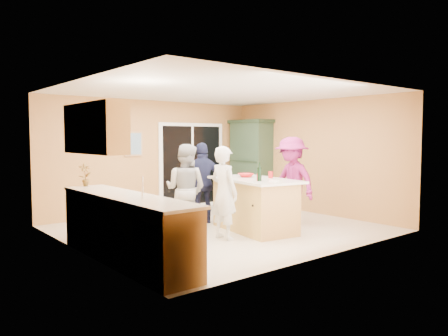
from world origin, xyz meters
TOP-DOWN VIEW (x-y plane):
  - floor at (0.00, 0.00)m, footprint 5.50×5.50m
  - ceiling at (0.00, 0.00)m, footprint 5.50×5.00m
  - wall_back at (0.00, 2.50)m, footprint 5.50×0.10m
  - wall_front at (0.00, -2.50)m, footprint 5.50×0.10m
  - wall_left at (-2.75, 0.00)m, footprint 0.10×5.00m
  - wall_right at (2.75, 0.00)m, footprint 0.10×5.00m
  - left_cabinet_run at (-2.45, -1.05)m, footprint 0.65×3.05m
  - upper_cabinets at (-2.58, -0.20)m, footprint 0.35×1.60m
  - sliding_door at (1.05, 2.46)m, footprint 1.90×0.07m
  - framed_picture at (-0.55, 2.48)m, footprint 0.46×0.04m
  - kitchen_island at (0.35, -0.55)m, footprint 1.29×2.00m
  - green_hutch at (2.49, 1.85)m, footprint 0.63×1.20m
  - woman_white at (-0.51, -0.71)m, footprint 0.42×0.61m
  - woman_grey at (-0.79, 0.04)m, footprint 0.93×0.99m
  - woman_navy at (0.05, 0.66)m, footprint 1.04×0.68m
  - woman_magenta at (1.34, -0.58)m, footprint 0.70×1.16m
  - serving_bowl at (0.43, -0.23)m, footprint 0.38×0.38m
  - tulip_vase at (-2.45, 0.52)m, footprint 0.21×0.14m
  - tumbler_near at (0.66, -0.67)m, footprint 0.11×0.11m
  - tumbler_far at (0.13, -0.90)m, footprint 0.11×0.11m
  - wine_bottle at (0.10, -0.95)m, footprint 0.08×0.08m
  - white_plate at (0.28, -1.12)m, footprint 0.21×0.21m

SIDE VIEW (x-z plane):
  - floor at x=0.00m, z-range 0.00..0.00m
  - kitchen_island at x=0.35m, z-range -0.03..0.95m
  - left_cabinet_run at x=-2.45m, z-range -0.16..1.08m
  - woman_white at x=-0.51m, z-range 0.00..1.60m
  - woman_grey at x=-0.79m, z-range 0.00..1.62m
  - woman_navy at x=0.05m, z-range 0.00..1.64m
  - woman_magenta at x=1.34m, z-range 0.00..1.75m
  - white_plate at x=0.28m, z-range 0.98..0.99m
  - serving_bowl at x=0.43m, z-range 0.98..1.05m
  - tumbler_far at x=0.13m, z-range 0.98..1.10m
  - tumbler_near at x=0.66m, z-range 0.98..1.11m
  - sliding_door at x=1.05m, z-range 0.00..2.10m
  - green_hutch at x=2.49m, z-range -0.03..2.17m
  - wine_bottle at x=0.10m, z-range 0.94..1.27m
  - tulip_vase at x=-2.45m, z-range 0.94..1.32m
  - wall_back at x=0.00m, z-range 0.00..2.60m
  - wall_front at x=0.00m, z-range 0.00..2.60m
  - wall_left at x=-2.75m, z-range 0.00..2.60m
  - wall_right at x=2.75m, z-range 0.00..2.60m
  - framed_picture at x=-0.55m, z-range 1.32..1.88m
  - upper_cabinets at x=-2.58m, z-range 1.50..2.25m
  - ceiling at x=0.00m, z-range 2.55..2.65m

